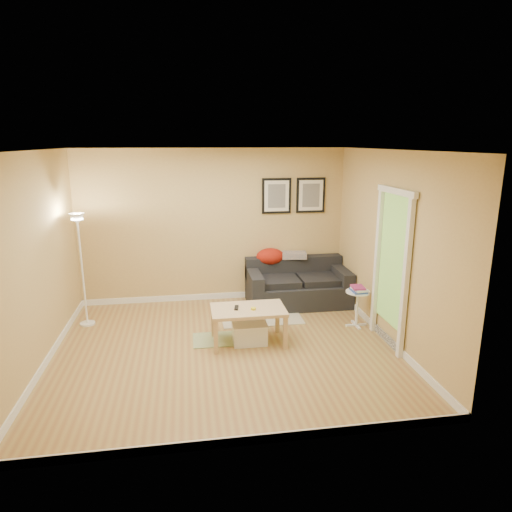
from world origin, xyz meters
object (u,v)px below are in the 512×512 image
(floor_lamp, at_px, (83,273))
(coffee_table, at_px, (248,325))
(storage_bin, at_px, (249,333))
(book_stack, at_px, (359,289))
(sofa, at_px, (298,283))
(side_table, at_px, (357,309))

(floor_lamp, bearing_deg, coffee_table, -23.33)
(coffee_table, relative_size, storage_bin, 2.11)
(storage_bin, distance_m, book_stack, 1.76)
(sofa, xyz_separation_m, book_stack, (0.64, -1.08, 0.22))
(coffee_table, bearing_deg, sofa, 71.48)
(storage_bin, xyz_separation_m, floor_lamp, (-2.35, 1.02, 0.66))
(coffee_table, xyz_separation_m, storage_bin, (0.02, -0.02, -0.10))
(sofa, height_order, coffee_table, sofa)
(book_stack, xyz_separation_m, floor_lamp, (-4.02, 0.70, 0.22))
(coffee_table, distance_m, floor_lamp, 2.60)
(sofa, relative_size, floor_lamp, 0.99)
(sofa, bearing_deg, coffee_table, -127.21)
(storage_bin, height_order, floor_lamp, floor_lamp)
(sofa, distance_m, storage_bin, 1.75)
(side_table, bearing_deg, floor_lamp, 170.31)
(storage_bin, distance_m, floor_lamp, 2.64)
(storage_bin, relative_size, floor_lamp, 0.28)
(coffee_table, relative_size, side_table, 1.83)
(coffee_table, height_order, floor_lamp, floor_lamp)
(storage_bin, relative_size, book_stack, 1.81)
(side_table, xyz_separation_m, book_stack, (0.00, -0.02, 0.32))
(side_table, relative_size, floor_lamp, 0.32)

